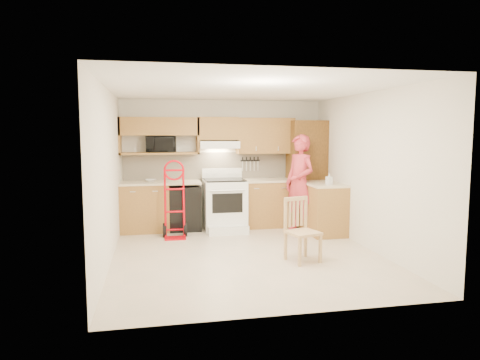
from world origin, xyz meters
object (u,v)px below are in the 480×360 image
object	(u,v)px
range	(225,200)
hand_truck	(175,203)
microwave	(160,144)
person	(300,183)
dining_chair	(303,230)

from	to	relation	value
range	hand_truck	xyz separation A→B (m)	(-0.97, -0.42, 0.04)
microwave	range	bearing A→B (deg)	-19.54
person	dining_chair	distance (m)	1.98
person	dining_chair	world-z (taller)	person
microwave	hand_truck	xyz separation A→B (m)	(0.21, -0.77, -1.02)
microwave	dining_chair	distance (m)	3.45
range	person	bearing A→B (deg)	-15.62
range	dining_chair	bearing A→B (deg)	-70.68
range	hand_truck	size ratio (longest dim) A/B	0.93
range	hand_truck	bearing A→B (deg)	-156.73
range	dining_chair	xyz separation A→B (m)	(0.78, -2.22, -0.12)
dining_chair	microwave	bearing A→B (deg)	111.05
person	hand_truck	xyz separation A→B (m)	(-2.33, -0.04, -0.29)
range	person	size ratio (longest dim) A/B	0.63
microwave	person	size ratio (longest dim) A/B	0.30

